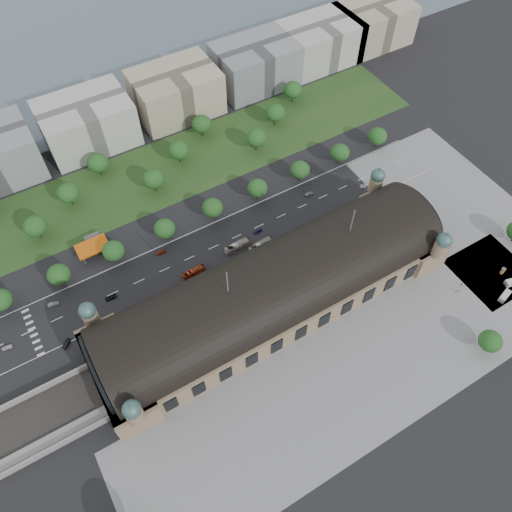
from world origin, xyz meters
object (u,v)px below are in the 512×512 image
traffic_car_1 (53,304)px  traffic_car_3 (161,252)px  traffic_car_4 (258,231)px  petrol_station (93,243)px  traffic_car_0 (7,347)px  van_south (512,282)px  parked_car_2 (134,315)px  van_east (504,297)px  pedestrian_0 (458,292)px  traffic_car_2 (111,297)px  parked_car_4 (163,307)px  parked_car_0 (66,344)px  pedestrian_2 (461,284)px  traffic_car_5 (309,194)px  bus_east (261,245)px  parked_car_6 (200,289)px  bus_mid (238,246)px  advertising_column (503,271)px  parked_car_5 (138,310)px  traffic_car_6 (364,185)px  parked_car_3 (164,306)px  bus_west (194,272)px  parked_car_1 (134,311)px

traffic_car_1 → traffic_car_3: size_ratio=0.98×
traffic_car_4 → petrol_station: bearing=-119.3°
traffic_car_0 → van_south: bearing=74.2°
van_south → parked_car_2: bearing=169.7°
traffic_car_3 → van_east: bearing=-126.7°
pedestrian_0 → traffic_car_2: bearing=142.1°
traffic_car_1 → parked_car_2: traffic_car_1 is taller
traffic_car_1 → parked_car_4: bearing=-115.4°
parked_car_0 → petrol_station: bearing=107.9°
traffic_car_2 → pedestrian_2: size_ratio=2.44×
petrol_station → traffic_car_3: size_ratio=3.16×
traffic_car_5 → parked_car_4: bearing=106.1°
pedestrian_2 → traffic_car_1: bearing=36.2°
traffic_car_4 → bus_east: bearing=-26.4°
petrol_station → parked_car_6: 53.78m
bus_mid → bus_east: bus_mid is taller
traffic_car_0 → traffic_car_1: traffic_car_1 is taller
traffic_car_3 → advertising_column: 148.98m
bus_east → van_south: size_ratio=1.82×
parked_car_5 → traffic_car_6: bearing=59.7°
traffic_car_6 → advertising_column: bearing=17.8°
parked_car_4 → pedestrian_0: size_ratio=2.18×
parked_car_3 → bus_west: bus_west is taller
traffic_car_1 → van_east: 187.50m
petrol_station → pedestrian_0: bearing=-39.3°
parked_car_6 → parked_car_1: bearing=-131.4°
parked_car_5 → van_east: (133.99, -72.21, 0.58)m
traffic_car_3 → advertising_column: size_ratio=1.30×
traffic_car_6 → parked_car_5: parked_car_5 is taller
parked_car_6 → bus_mid: bearing=80.7°
traffic_car_3 → parked_car_1: size_ratio=0.95×
petrol_station → pedestrian_2: size_ratio=7.15×
parked_car_4 → van_south: (132.26, -65.06, 0.65)m
parked_car_5 → pedestrian_2: size_ratio=2.60×
parked_car_6 → bus_mid: bus_mid is taller
traffic_car_6 → parked_car_6: (-97.13, -12.32, 0.02)m
traffic_car_0 → advertising_column: size_ratio=1.17×
parked_car_5 → advertising_column: (142.74, -62.82, 1.07)m
bus_east → pedestrian_0: size_ratio=6.62×
traffic_car_1 → bus_mid: bus_mid is taller
bus_west → traffic_car_6: bearing=-90.7°
parked_car_0 → parked_car_3: parked_car_3 is taller
parked_car_0 → van_east: (164.01, -72.40, 0.54)m
traffic_car_1 → parked_car_0: bearing=-176.2°
traffic_car_6 → traffic_car_2: bearing=-88.5°
parked_car_5 → bus_west: 28.47m
petrol_station → traffic_car_2: size_ratio=2.93×
van_south → advertising_column: size_ratio=2.01×
bus_east → pedestrian_2: size_ratio=6.35×
petrol_station → parked_car_6: bearing=-55.5°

